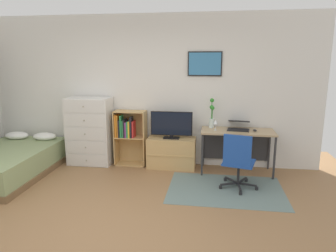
% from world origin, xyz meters
% --- Properties ---
extents(ground_plane, '(7.20, 7.20, 0.00)m').
position_xyz_m(ground_plane, '(0.00, 0.00, 0.00)').
color(ground_plane, '#936B44').
extents(wall_back_with_posters, '(6.12, 0.09, 2.70)m').
position_xyz_m(wall_back_with_posters, '(0.01, 2.43, 1.35)').
color(wall_back_with_posters, silver).
rests_on(wall_back_with_posters, ground_plane).
extents(area_rug, '(1.70, 1.20, 0.01)m').
position_xyz_m(area_rug, '(1.40, 1.31, 0.00)').
color(area_rug, slate).
rests_on(area_rug, ground_plane).
extents(bed, '(1.33, 2.03, 0.57)m').
position_xyz_m(bed, '(-2.19, 1.38, 0.23)').
color(bed, brown).
rests_on(bed, ground_plane).
extents(dresser, '(0.80, 0.46, 1.24)m').
position_xyz_m(dresser, '(-1.05, 2.15, 0.62)').
color(dresser, silver).
rests_on(dresser, ground_plane).
extents(bookshelf, '(0.57, 0.30, 1.01)m').
position_xyz_m(bookshelf, '(-0.34, 2.22, 0.59)').
color(bookshelf, tan).
rests_on(bookshelf, ground_plane).
extents(tv_stand, '(0.85, 0.41, 0.54)m').
position_xyz_m(tv_stand, '(0.47, 2.17, 0.27)').
color(tv_stand, tan).
rests_on(tv_stand, ground_plane).
extents(television, '(0.73, 0.16, 0.48)m').
position_xyz_m(television, '(0.47, 2.15, 0.78)').
color(television, black).
rests_on(television, tv_stand).
extents(desk, '(1.22, 0.56, 0.74)m').
position_xyz_m(desk, '(1.60, 2.17, 0.60)').
color(desk, tan).
rests_on(desk, ground_plane).
extents(office_chair, '(0.58, 0.57, 0.86)m').
position_xyz_m(office_chair, '(1.57, 1.35, 0.46)').
color(office_chair, '#232326').
rests_on(office_chair, ground_plane).
extents(laptop, '(0.41, 0.43, 0.16)m').
position_xyz_m(laptop, '(1.62, 2.18, 0.80)').
color(laptop, black).
rests_on(laptop, desk).
extents(computer_mouse, '(0.06, 0.10, 0.03)m').
position_xyz_m(computer_mouse, '(1.88, 2.07, 0.76)').
color(computer_mouse, '#262628').
rests_on(computer_mouse, desk).
extents(bamboo_vase, '(0.09, 0.09, 0.52)m').
position_xyz_m(bamboo_vase, '(1.16, 2.25, 0.96)').
color(bamboo_vase, silver).
rests_on(bamboo_vase, desk).
extents(wine_glass, '(0.07, 0.07, 0.18)m').
position_xyz_m(wine_glass, '(1.23, 2.06, 0.87)').
color(wine_glass, silver).
rests_on(wine_glass, desk).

